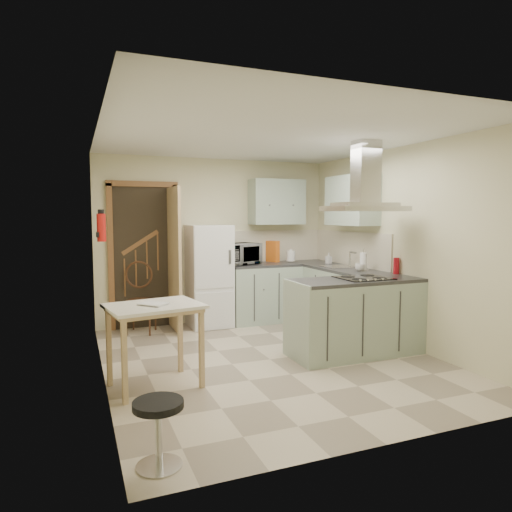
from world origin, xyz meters
name	(u,v)px	position (x,y,z in m)	size (l,w,h in m)	color
floor	(270,359)	(0.00, 0.00, 0.00)	(4.20, 4.20, 0.00)	#C0B095
ceiling	(271,137)	(0.00, 0.00, 2.50)	(4.20, 4.20, 0.00)	silver
back_wall	(216,241)	(0.00, 2.10, 1.25)	(3.60, 3.60, 0.00)	beige
left_wall	(101,256)	(-1.80, 0.00, 1.25)	(4.20, 4.20, 0.00)	beige
right_wall	(401,246)	(1.80, 0.00, 1.25)	(4.20, 4.20, 0.00)	beige
doorway	(144,256)	(-1.10, 2.07, 1.05)	(1.10, 0.12, 2.10)	brown
fridge	(209,276)	(-0.20, 1.80, 0.75)	(0.60, 0.60, 1.50)	white
counter_back	(263,292)	(0.66, 1.80, 0.45)	(1.08, 0.60, 0.90)	#9EB2A0
counter_right	(332,296)	(1.50, 1.12, 0.45)	(0.60, 1.95, 0.90)	#9EB2A0
splashback	(273,246)	(0.96, 2.09, 1.15)	(1.68, 0.02, 0.50)	beige
wall_cabinet_back	(277,202)	(0.95, 1.93, 1.85)	(0.85, 0.35, 0.70)	#9EB2A0
wall_cabinet_right	(352,201)	(1.62, 0.85, 1.85)	(0.35, 0.90, 0.70)	#9EB2A0
peninsula	(356,316)	(1.02, -0.18, 0.45)	(1.55, 0.65, 0.90)	#9EB2A0
hob	(364,278)	(1.12, -0.18, 0.91)	(0.58, 0.50, 0.01)	black
extractor_hood	(365,209)	(1.12, -0.18, 1.72)	(0.90, 0.55, 0.10)	silver
sink	(339,267)	(1.50, 0.95, 0.91)	(0.45, 0.40, 0.01)	silver
fire_extinguisher	(101,228)	(-1.74, 0.90, 1.50)	(0.10, 0.10, 0.32)	#B2140F
drop_leaf_table	(155,346)	(-1.35, -0.35, 0.40)	(0.85, 0.64, 0.80)	#D7C684
bentwood_chair	(141,301)	(-1.20, 1.76, 0.45)	(0.40, 0.40, 0.91)	#50361A
stool	(159,434)	(-1.57, -1.77, 0.22)	(0.33, 0.33, 0.45)	black
microwave	(240,254)	(0.28, 1.80, 1.06)	(0.58, 0.39, 0.32)	black
kettle	(291,256)	(1.14, 1.80, 1.00)	(0.14, 0.14, 0.20)	white
cereal_box	(273,251)	(0.91, 1.98, 1.07)	(0.09, 0.22, 0.34)	orange
soap_bottle	(329,258)	(1.60, 1.41, 0.98)	(0.07, 0.08, 0.16)	silver
paper_towel	(364,261)	(1.57, 0.46, 1.03)	(0.10, 0.10, 0.25)	white
cup	(360,267)	(1.49, 0.42, 0.95)	(0.13, 0.13, 0.10)	silver
red_bottle	(396,266)	(1.75, 0.01, 1.00)	(0.07, 0.07, 0.21)	#AC0E19
book	(147,301)	(-1.43, -0.43, 0.86)	(0.18, 0.25, 0.11)	maroon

